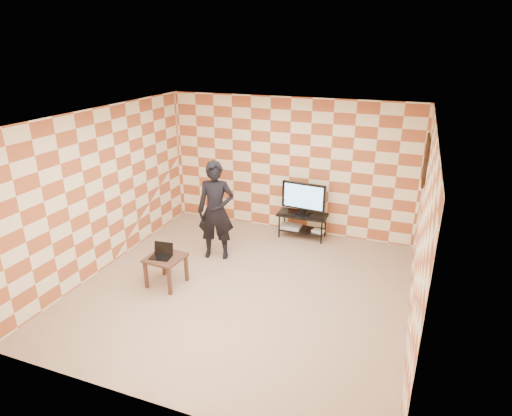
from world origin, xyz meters
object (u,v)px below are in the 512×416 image
at_px(tv_stand, 303,220).
at_px(side_table, 166,262).
at_px(tv, 303,197).
at_px(person, 216,211).

height_order(tv_stand, side_table, same).
relative_size(tv, side_table, 1.49).
xyz_separation_m(tv, side_table, (-1.58, -2.50, -0.44)).
bearing_deg(person, side_table, -121.37).
relative_size(side_table, person, 0.33).
bearing_deg(tv, side_table, -122.35).
xyz_separation_m(tv_stand, tv, (0.00, -0.00, 0.49)).
xyz_separation_m(tv, person, (-1.24, -1.33, 0.04)).
bearing_deg(person, tv, 31.96).
bearing_deg(tv_stand, tv, -84.90).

